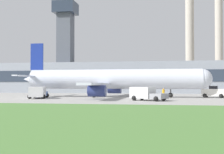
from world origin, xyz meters
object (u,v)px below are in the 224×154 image
Objects in this scene: pushback_tug at (213,92)px; baggage_truck at (38,92)px; fuel_truck at (146,94)px; ground_crew_person at (163,93)px; airplane at (111,80)px.

baggage_truck is at bearing -165.15° from pushback_tug.
ground_crew_person is (2.27, 5.31, -0.08)m from fuel_truck.
baggage_truck is 17.69m from fuel_truck.
ground_crew_person is (9.06, -4.97, -2.21)m from airplane.
ground_crew_person is at bearing 5.31° from baggage_truck.
airplane is at bearing -178.11° from pushback_tug.
baggage_truck is 3.96× the size of ground_crew_person.
pushback_tug is at bearing 34.21° from ground_crew_person.
baggage_truck is at bearing 168.64° from fuel_truck.
baggage_truck reaches higher than ground_crew_person.
pushback_tug is 0.60× the size of baggage_truck.
ground_crew_person is (-8.14, -5.53, -0.02)m from pushback_tug.
baggage_truck is at bearing -174.69° from ground_crew_person.
airplane is at bearing 151.27° from ground_crew_person.
pushback_tug is 2.38× the size of ground_crew_person.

